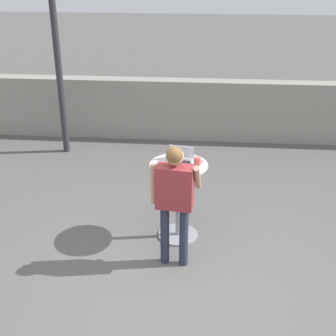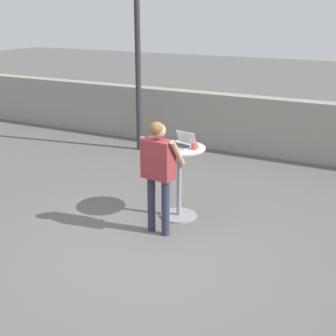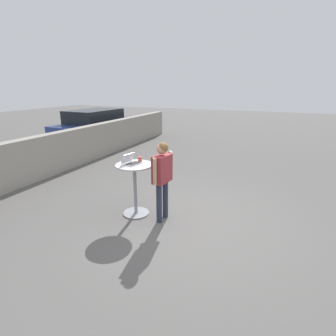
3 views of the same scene
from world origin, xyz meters
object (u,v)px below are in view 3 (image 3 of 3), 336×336
cafe_table (135,184)px  parked_car_near_street (97,125)px  coffee_mug (140,159)px  laptop (131,162)px  standing_person (162,172)px

cafe_table → parked_car_near_street: 8.13m
cafe_table → parked_car_near_street: size_ratio=0.23×
coffee_mug → parked_car_near_street: parked_car_near_street is taller
laptop → standing_person: (-0.02, -0.68, -0.12)m
cafe_table → standing_person: (-0.01, -0.61, 0.32)m
parked_car_near_street → cafe_table: bearing=-137.0°
laptop → coffee_mug: 0.24m
cafe_table → parked_car_near_street: bearing=43.0°
cafe_table → laptop: laptop is taller
laptop → coffee_mug: bearing=-17.7°
coffee_mug → parked_car_near_street: (5.71, 5.55, -0.35)m
laptop → parked_car_near_street: size_ratio=0.08×
cafe_table → standing_person: 0.69m
cafe_table → standing_person: standing_person is taller
cafe_table → standing_person: size_ratio=0.68×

